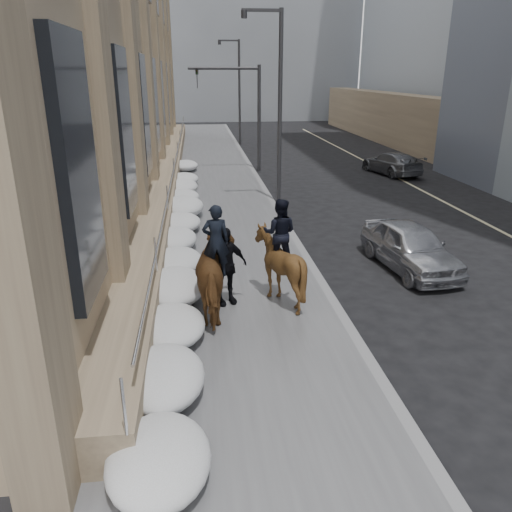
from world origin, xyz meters
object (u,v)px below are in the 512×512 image
at_px(pedestrian, 225,266).
at_px(car_silver, 410,247).
at_px(mounted_horse_right, 279,261).
at_px(mounted_horse_left, 218,272).
at_px(car_grey, 392,163).

xyz_separation_m(pedestrian, car_silver, (5.65, 2.00, -0.41)).
relative_size(mounted_horse_right, car_silver, 0.63).
bearing_deg(car_silver, mounted_horse_left, -162.58).
bearing_deg(car_silver, mounted_horse_right, -161.56).
height_order(mounted_horse_left, mounted_horse_right, mounted_horse_left).
relative_size(mounted_horse_right, car_grey, 0.59).
height_order(mounted_horse_left, car_silver, mounted_horse_left).
relative_size(mounted_horse_left, mounted_horse_right, 1.02).
distance_m(car_silver, car_grey, 15.32).
bearing_deg(mounted_horse_left, car_silver, -159.41).
bearing_deg(mounted_horse_left, pedestrian, -111.04).
distance_m(pedestrian, car_silver, 6.01).
bearing_deg(car_grey, mounted_horse_right, 48.15).
relative_size(mounted_horse_right, pedestrian, 1.31).
bearing_deg(mounted_horse_right, mounted_horse_left, 36.98).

